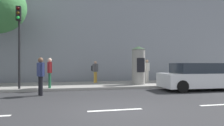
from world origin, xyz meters
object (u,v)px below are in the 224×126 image
Objects in this scene: traffic_light at (19,34)px; parked_car_red at (199,77)px; pedestrian_tallest at (41,73)px; pedestrian_with_backpack at (95,70)px; poster_column at (138,65)px; pedestrian_in_light_jacket at (50,70)px; pedestrian_in_dark_shirt at (147,69)px.

parked_car_red is at bearing -8.31° from traffic_light.
pedestrian_tallest reaches higher than parked_car_red.
parked_car_red is at bearing 1.08° from pedestrian_tallest.
traffic_light is at bearing -149.63° from pedestrian_with_backpack.
traffic_light is 7.29m from poster_column.
parked_car_red is (5.32, -4.01, -0.32)m from pedestrian_with_backpack.
parked_car_red is at bearing -10.94° from pedestrian_in_light_jacket.
poster_column is at bearing -134.68° from pedestrian_in_dark_shirt.
pedestrian_tallest is at bearing -126.97° from pedestrian_with_backpack.
pedestrian_in_light_jacket reaches higher than pedestrian_with_backpack.
poster_column reaches higher than pedestrian_in_dark_shirt.
pedestrian_in_dark_shirt is 0.36× the size of parked_car_red.
pedestrian_with_backpack is at bearing 170.68° from pedestrian_in_dark_shirt.
pedestrian_in_light_jacket is (-6.47, -1.83, 0.03)m from pedestrian_in_dark_shirt.
poster_column is at bearing -31.57° from pedestrian_with_backpack.
poster_column reaches higher than pedestrian_in_light_jacket.
pedestrian_tallest is at bearing -178.92° from parked_car_red.
pedestrian_in_dark_shirt reaches higher than parked_car_red.
pedestrian_with_backpack is at bearing 40.33° from pedestrian_in_light_jacket.
traffic_light is at bearing 171.69° from parked_car_red.
traffic_light reaches higher than pedestrian_with_backpack.
pedestrian_in_dark_shirt is at bearing -9.32° from pedestrian_with_backpack.
poster_column is 6.31m from pedestrian_tallest.
poster_column is at bearing 24.02° from pedestrian_tallest.
parked_car_red is at bearing -36.98° from pedestrian_with_backpack.
pedestrian_with_backpack is at bearing 30.37° from traffic_light.
pedestrian_tallest is 1.08× the size of pedestrian_in_light_jacket.
pedestrian_in_light_jacket is 8.34m from parked_car_red.
pedestrian_tallest is (-5.75, -2.56, -0.35)m from poster_column.
pedestrian_in_dark_shirt is at bearing 13.94° from traffic_light.
pedestrian_tallest is 7.64m from pedestrian_in_dark_shirt.
pedestrian_tallest reaches higher than pedestrian_in_dark_shirt.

